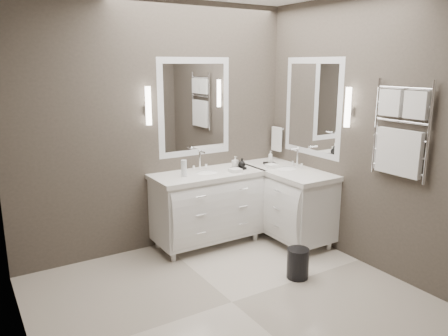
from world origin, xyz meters
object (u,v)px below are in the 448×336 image
waste_bin (298,263)px  vanity_right (286,199)px  towel_ladder (400,136)px  vanity_back (207,204)px

waste_bin → vanity_right: bearing=57.8°
vanity_right → towel_ladder: bearing=-80.2°
towel_ladder → vanity_right: bearing=99.8°
vanity_back → vanity_right: size_ratio=1.00×
towel_ladder → vanity_back: bearing=124.1°
towel_ladder → waste_bin: (-0.76, 0.45, -1.24)m
vanity_right → waste_bin: (-0.54, -0.85, -0.34)m
vanity_back → vanity_right: (0.88, -0.33, 0.00)m
vanity_right → waste_bin: bearing=-122.2°
towel_ladder → waste_bin: size_ratio=3.03×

